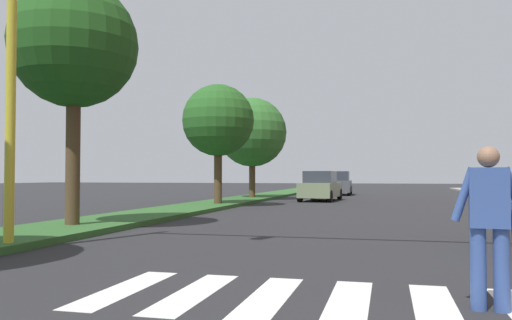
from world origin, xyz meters
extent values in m
plane|color=#262628|center=(0.00, 30.00, 0.00)|extent=(140.00, 140.00, 0.00)
cube|color=silver|center=(-2.70, 8.44, 0.00)|extent=(0.45, 2.20, 0.01)
cube|color=silver|center=(-1.80, 8.44, 0.00)|extent=(0.45, 2.20, 0.01)
cube|color=silver|center=(-0.90, 8.44, 0.00)|extent=(0.45, 2.20, 0.01)
cube|color=silver|center=(0.00, 8.44, 0.00)|extent=(0.45, 2.20, 0.01)
cube|color=silver|center=(0.90, 8.44, 0.00)|extent=(0.45, 2.20, 0.01)
cube|color=#2D5B28|center=(-7.34, 28.00, 0.07)|extent=(2.57, 64.00, 0.15)
cylinder|color=#4C3823|center=(-7.35, 14.27, 1.97)|extent=(0.36, 0.36, 3.64)
sphere|color=#1E4C19|center=(-7.35, 14.27, 4.76)|extent=(3.24, 3.24, 3.24)
cylinder|color=#4C3823|center=(-6.96, 24.77, 1.54)|extent=(0.36, 0.36, 2.77)
sphere|color=#23561E|center=(-6.96, 24.77, 3.89)|extent=(3.24, 3.24, 3.24)
cylinder|color=#4C3823|center=(-7.19, 31.72, 1.44)|extent=(0.36, 0.36, 2.57)
sphere|color=#2D6628|center=(-7.19, 31.72, 3.93)|extent=(4.01, 4.01, 4.01)
cylinder|color=gold|center=(-6.35, 10.80, 3.15)|extent=(0.18, 0.18, 6.00)
cylinder|color=#334C8C|center=(1.54, 8.40, 0.42)|extent=(0.17, 0.17, 0.85)
cylinder|color=#334C8C|center=(1.32, 8.43, 0.42)|extent=(0.17, 0.17, 0.85)
cube|color=#334C8C|center=(1.43, 8.42, 1.16)|extent=(0.40, 0.28, 0.62)
cylinder|color=#334C8C|center=(1.20, 8.44, 1.19)|extent=(0.27, 0.12, 0.58)
sphere|color=#8C664C|center=(1.43, 8.42, 1.58)|extent=(0.24, 0.24, 0.22)
cube|color=gray|center=(-3.18, 31.49, 0.61)|extent=(2.01, 4.39, 0.79)
cube|color=#2D333D|center=(-3.19, 31.28, 1.33)|extent=(1.66, 2.02, 0.64)
cylinder|color=black|center=(-3.87, 33.24, 0.32)|extent=(0.26, 0.65, 0.64)
cylinder|color=black|center=(-2.28, 33.14, 0.32)|extent=(0.26, 0.65, 0.64)
cylinder|color=black|center=(-4.08, 29.85, 0.32)|extent=(0.26, 0.65, 0.64)
cylinder|color=black|center=(-2.49, 29.75, 0.32)|extent=(0.26, 0.65, 0.64)
cube|color=#474C51|center=(-3.05, 40.76, 0.63)|extent=(1.97, 4.40, 0.82)
cube|color=#2D333D|center=(-3.05, 40.55, 1.38)|extent=(1.67, 2.01, 0.67)
cylinder|color=black|center=(-3.94, 42.45, 0.32)|extent=(0.24, 0.65, 0.64)
cylinder|color=black|center=(-2.28, 42.51, 0.32)|extent=(0.24, 0.65, 0.64)
cylinder|color=black|center=(-3.82, 39.02, 0.32)|extent=(0.24, 0.65, 0.64)
cylinder|color=black|center=(-2.16, 39.07, 0.32)|extent=(0.24, 0.65, 0.64)
camera|label=1|loc=(0.42, 2.66, 1.38)|focal=36.31mm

